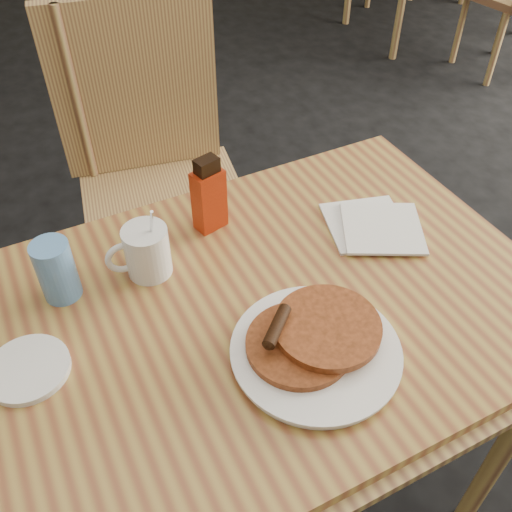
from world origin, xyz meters
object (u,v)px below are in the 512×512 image
(coffee_mug, at_px, (146,251))
(blue_tumbler, at_px, (56,270))
(main_table, at_px, (254,320))
(syrup_bottle, at_px, (209,196))
(pancake_plate, at_px, (314,346))
(chair_main_far, at_px, (152,154))

(coffee_mug, relative_size, blue_tumbler, 1.33)
(main_table, bearing_deg, syrup_bottle, 89.80)
(syrup_bottle, distance_m, blue_tumbler, 0.33)
(pancake_plate, distance_m, syrup_bottle, 0.39)
(blue_tumbler, bearing_deg, syrup_bottle, 13.85)
(coffee_mug, height_order, blue_tumbler, coffee_mug)
(chair_main_far, bearing_deg, blue_tumbler, -111.41)
(coffee_mug, relative_size, syrup_bottle, 0.96)
(main_table, bearing_deg, blue_tumbler, 152.92)
(pancake_plate, relative_size, blue_tumbler, 2.37)
(chair_main_far, bearing_deg, main_table, -83.36)
(main_table, xyz_separation_m, chair_main_far, (-0.01, 0.76, -0.09))
(syrup_bottle, bearing_deg, chair_main_far, 72.54)
(pancake_plate, height_order, syrup_bottle, syrup_bottle)
(coffee_mug, height_order, syrup_bottle, syrup_bottle)
(chair_main_far, bearing_deg, pancake_plate, -80.13)
(main_table, bearing_deg, chair_main_far, 90.43)
(chair_main_far, xyz_separation_m, blue_tumbler, (-0.31, -0.60, 0.20))
(main_table, xyz_separation_m, blue_tumbler, (-0.32, 0.16, 0.11))
(blue_tumbler, bearing_deg, pancake_plate, -39.26)
(chair_main_far, xyz_separation_m, coffee_mug, (-0.15, -0.60, 0.19))
(pancake_plate, bearing_deg, blue_tumbler, 140.74)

